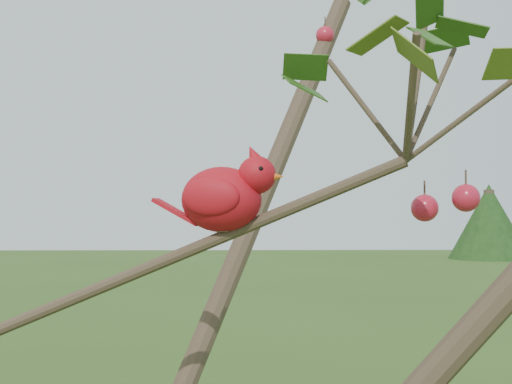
% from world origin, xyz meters
% --- Properties ---
extents(crabapple_tree, '(2.35, 2.05, 2.95)m').
position_xyz_m(crabapple_tree, '(0.03, -0.02, 2.12)').
color(crabapple_tree, '#3A2A1F').
rests_on(crabapple_tree, ground).
extents(cardinal, '(0.19, 0.12, 0.13)m').
position_xyz_m(cardinal, '(0.30, 0.07, 2.15)').
color(cardinal, red).
rests_on(cardinal, ground).
extents(distant_trees, '(40.69, 15.75, 3.47)m').
position_xyz_m(distant_trees, '(-0.04, 25.57, 1.50)').
color(distant_trees, '#3A2A1F').
rests_on(distant_trees, ground).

